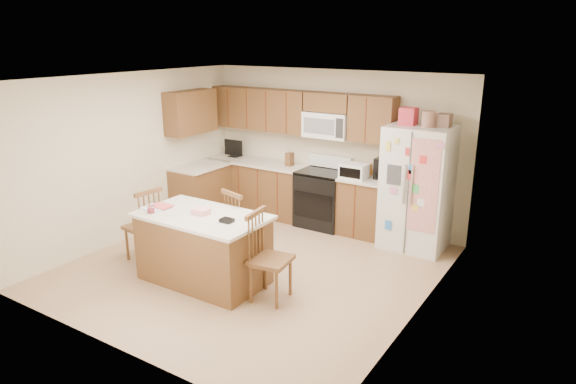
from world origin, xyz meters
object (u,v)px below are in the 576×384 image
Objects in this scene: stove at (323,198)px; windsor_chair_left at (145,226)px; windsor_chair_back at (242,229)px; island at (203,248)px; refrigerator at (417,187)px; windsor_chair_right at (268,259)px.

windsor_chair_left is at bearing -119.26° from stove.
windsor_chair_back is at bearing 26.96° from windsor_chair_left.
windsor_chair_back is (-0.20, -1.90, 0.02)m from stove.
stove reaches higher than windsor_chair_left.
windsor_chair_back reaches higher than island.
refrigerator reaches higher than windsor_chair_back.
refrigerator is 1.97× the size of windsor_chair_left.
windsor_chair_left is at bearing 177.18° from island.
refrigerator is at bearing 69.70° from windsor_chair_right.
refrigerator is 1.94× the size of windsor_chair_back.
island is 0.68m from windsor_chair_back.
windsor_chair_back is at bearing 81.34° from island.
island is at bearing -126.70° from refrigerator.
windsor_chair_back is (0.10, 0.67, 0.05)m from island.
island is at bearing -96.63° from stove.
stove is 2.88m from windsor_chair_left.
refrigerator is 3.16m from island.
island is 0.96m from windsor_chair_right.
windsor_chair_left is 0.96× the size of windsor_chair_right.
island is 1.51× the size of windsor_chair_right.
windsor_chair_right is at bearing -75.33° from stove.
windsor_chair_left is at bearing 179.80° from windsor_chair_right.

